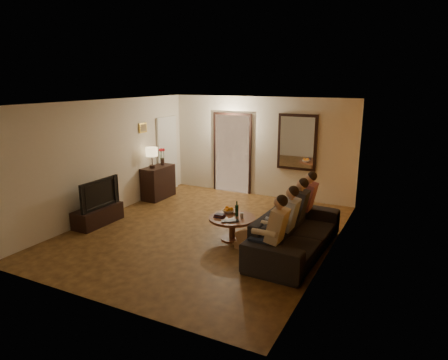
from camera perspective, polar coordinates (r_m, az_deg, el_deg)
The scene contains 33 objects.
floor at distance 8.24m, azimuth -2.83°, elevation -7.32°, with size 5.00×6.00×0.01m, color #3D2510.
ceiling at distance 7.68m, azimuth -3.06°, elevation 11.04°, with size 5.00×6.00×0.01m, color white.
back_wall at distance 10.52m, azimuth 5.19°, elevation 4.72°, with size 5.00×0.02×2.60m, color beige.
front_wall at distance 5.55m, azimuth -18.48°, elevation -4.60°, with size 5.00×0.02×2.60m, color beige.
left_wall at distance 9.33m, azimuth -16.42°, elevation 2.98°, with size 0.02×6.00×2.60m, color beige.
right_wall at distance 7.00m, azimuth 15.15°, elevation -0.54°, with size 0.02×6.00×2.60m, color beige.
orange_accent at distance 7.00m, azimuth 15.07°, elevation -0.53°, with size 0.01×6.00×2.60m, color #D16323.
kitchen_doorway at distance 10.86m, azimuth 1.19°, elevation 3.73°, with size 1.00×0.06×2.10m, color #FFE0A5.
door_trim at distance 10.85m, azimuth 1.17°, elevation 3.72°, with size 1.12×0.04×2.22m, color black.
fridge_glimpse at distance 10.79m, azimuth 2.40°, elevation 2.84°, with size 0.45×0.03×1.70m, color silver.
mirror_frame at distance 10.13m, azimuth 10.41°, elevation 5.33°, with size 1.00×0.05×1.40m, color black.
mirror_glass at distance 10.10m, azimuth 10.36°, elevation 5.30°, with size 0.86×0.02×1.26m, color white.
white_door at distance 11.11m, azimuth -8.10°, elevation 3.68°, with size 0.06×0.85×2.04m, color white.
framed_art at distance 10.20m, azimuth -11.53°, elevation 7.32°, with size 0.03×0.28×0.24m, color #B28C33.
art_canvas at distance 10.19m, azimuth -11.46°, elevation 7.32°, with size 0.01×0.22×0.18m, color brown.
dresser at distance 10.52m, azimuth -9.38°, elevation -0.31°, with size 0.45×0.94×0.84m, color black.
table_lamp at distance 10.20m, azimuth -10.26°, elevation 3.16°, with size 0.30×0.30×0.54m, color beige, non-canonical shape.
flower_vase at distance 10.56m, azimuth -8.82°, elevation 3.31°, with size 0.14×0.14×0.44m, color red, non-canonical shape.
tv_stand at distance 8.99m, azimuth -17.56°, elevation -4.86°, with size 0.45×1.13×0.38m, color black.
tv at distance 8.85m, azimuth -17.80°, elevation -1.81°, with size 0.14×1.07×0.62m, color black.
sofa at distance 7.29m, azimuth 10.17°, elevation -7.35°, with size 1.00×2.55×0.74m, color black.
person_a at distance 6.43m, azimuth 7.05°, elevation -8.02°, with size 0.60×0.40×1.20m, color tan, non-canonical shape.
person_b at distance 6.96m, azimuth 8.74°, elevation -6.32°, with size 0.60×0.40×1.20m, color tan, non-canonical shape.
person_c at distance 7.51m, azimuth 10.19°, elevation -4.85°, with size 0.60×0.40×1.20m, color tan, non-canonical shape.
person_d at distance 8.06m, azimuth 11.43°, elevation -3.59°, with size 0.60×0.40×1.20m, color tan, non-canonical shape.
dog at distance 7.27m, azimuth 3.44°, elevation -7.97°, with size 0.56×0.24×0.56m, color tan, non-canonical shape.
coffee_table at distance 7.77m, azimuth 1.16°, elevation -6.91°, with size 0.90×0.90×0.45m, color brown.
bowl at distance 7.94m, azimuth 0.69°, elevation -4.46°, with size 0.26×0.26×0.06m, color white.
oranges at distance 7.92m, azimuth 0.69°, elevation -3.99°, with size 0.20×0.20×0.08m, color orange, non-canonical shape.
wine_bottle at distance 7.70m, azimuth 1.84°, elevation -4.09°, with size 0.07×0.07×0.31m, color black, non-canonical shape.
wine_glass at distance 7.64m, azimuth 2.56°, elevation -5.08°, with size 0.06×0.06×0.10m, color silver.
book_stack at distance 7.68m, azimuth -0.63°, elevation -5.07°, with size 0.20×0.15×0.07m, color black, non-canonical shape.
laptop at distance 7.41m, azimuth 0.93°, elevation -6.01°, with size 0.33×0.21×0.03m, color black.
Camera 1 is at (3.81, -6.66, 3.02)m, focal length 32.00 mm.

